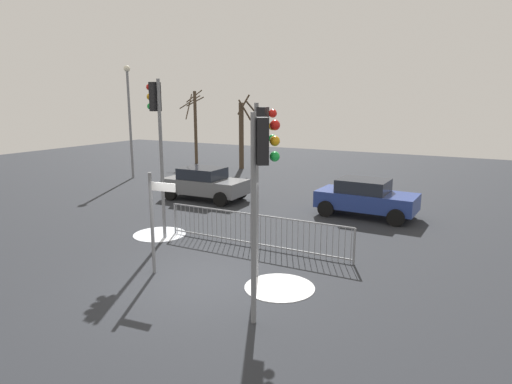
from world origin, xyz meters
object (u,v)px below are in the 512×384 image
(car_grey_far, at_px, (205,183))
(car_blue_trailing, at_px, (366,197))
(traffic_light_mid_right, at_px, (157,124))
(traffic_light_rear_left, at_px, (262,152))
(traffic_light_foreground_left, at_px, (261,172))
(direction_sign_post, at_px, (154,217))
(bare_tree_centre, at_px, (195,124))
(bare_tree_left, at_px, (242,133))
(street_lamp, at_px, (129,110))

(car_grey_far, distance_m, car_blue_trailing, 7.31)
(traffic_light_mid_right, xyz_separation_m, car_blue_trailing, (5.28, 5.94, -3.00))
(car_grey_far, bearing_deg, traffic_light_rear_left, -47.32)
(traffic_light_rear_left, relative_size, car_blue_trailing, 1.16)
(traffic_light_foreground_left, xyz_separation_m, traffic_light_rear_left, (-1.07, 2.08, 0.11))
(traffic_light_rear_left, distance_m, direction_sign_post, 3.30)
(traffic_light_mid_right, distance_m, car_grey_far, 6.49)
(traffic_light_foreground_left, distance_m, bare_tree_centre, 23.67)
(traffic_light_rear_left, bearing_deg, car_blue_trailing, 165.86)
(traffic_light_foreground_left, distance_m, bare_tree_left, 20.88)
(street_lamp, bearing_deg, car_blue_trailing, -8.69)
(bare_tree_left, height_order, bare_tree_centre, bare_tree_centre)
(car_blue_trailing, bearing_deg, traffic_light_rear_left, -93.97)
(direction_sign_post, height_order, street_lamp, street_lamp)
(bare_tree_centre, bearing_deg, car_grey_far, -52.10)
(traffic_light_foreground_left, relative_size, car_grey_far, 1.12)
(traffic_light_mid_right, height_order, bare_tree_centre, bare_tree_centre)
(direction_sign_post, height_order, car_grey_far, direction_sign_post)
(traffic_light_foreground_left, bearing_deg, street_lamp, -165.79)
(traffic_light_foreground_left, height_order, car_blue_trailing, traffic_light_foreground_left)
(traffic_light_rear_left, xyz_separation_m, bare_tree_centre, (-13.88, 16.27, -0.46))
(traffic_light_mid_right, height_order, car_blue_trailing, traffic_light_mid_right)
(bare_tree_left, bearing_deg, traffic_light_foreground_left, -58.82)
(traffic_light_rear_left, bearing_deg, traffic_light_mid_right, -116.25)
(traffic_light_mid_right, relative_size, street_lamp, 0.81)
(traffic_light_rear_left, bearing_deg, bare_tree_centre, -147.98)
(traffic_light_rear_left, height_order, car_blue_trailing, traffic_light_rear_left)
(traffic_light_mid_right, xyz_separation_m, bare_tree_left, (-5.19, 14.30, -1.38))
(traffic_light_foreground_left, xyz_separation_m, car_grey_far, (-7.63, 8.94, -2.39))
(traffic_light_mid_right, relative_size, bare_tree_centre, 0.99)
(bare_tree_left, xyz_separation_m, bare_tree_centre, (-4.15, 0.50, 0.41))
(car_grey_far, xyz_separation_m, bare_tree_left, (-3.18, 8.91, 1.62))
(car_blue_trailing, distance_m, bare_tree_left, 13.49)
(traffic_light_rear_left, xyz_separation_m, bare_tree_left, (-9.73, 15.76, -0.88))
(traffic_light_mid_right, distance_m, street_lamp, 12.17)
(bare_tree_centre, bearing_deg, traffic_light_mid_right, -57.77)
(car_grey_far, distance_m, bare_tree_centre, 12.10)
(street_lamp, distance_m, bare_tree_left, 7.45)
(direction_sign_post, relative_size, bare_tree_centre, 0.52)
(car_blue_trailing, xyz_separation_m, street_lamp, (-14.34, 2.19, 3.18))
(car_grey_far, height_order, bare_tree_centre, bare_tree_centre)
(direction_sign_post, bearing_deg, street_lamp, 129.60)
(direction_sign_post, bearing_deg, traffic_light_foreground_left, -21.78)
(bare_tree_left, bearing_deg, car_grey_far, -70.38)
(direction_sign_post, distance_m, bare_tree_centre, 20.72)
(traffic_light_foreground_left, height_order, car_grey_far, traffic_light_foreground_left)
(car_grey_far, bearing_deg, traffic_light_foreground_left, -50.58)
(car_blue_trailing, bearing_deg, bare_tree_left, 143.10)
(traffic_light_mid_right, bearing_deg, street_lamp, 55.09)
(traffic_light_mid_right, height_order, direction_sign_post, traffic_light_mid_right)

